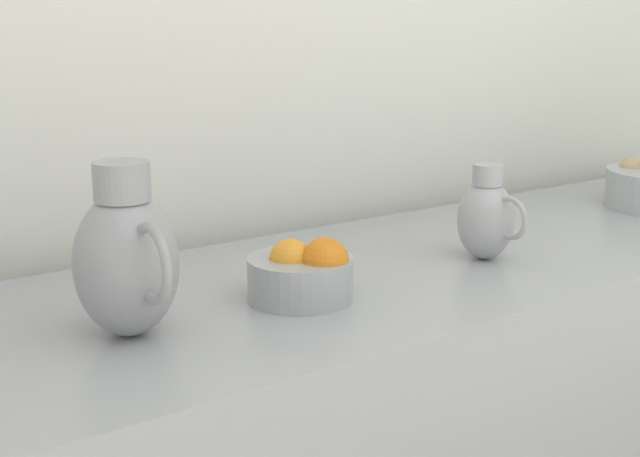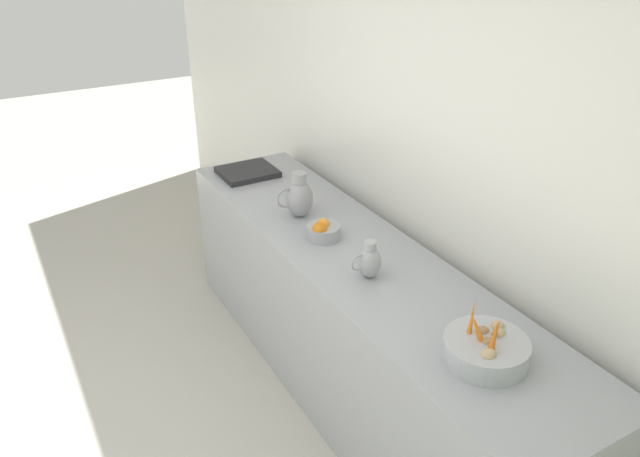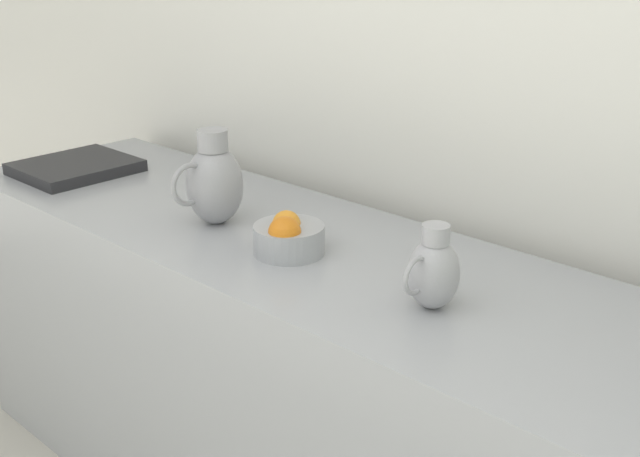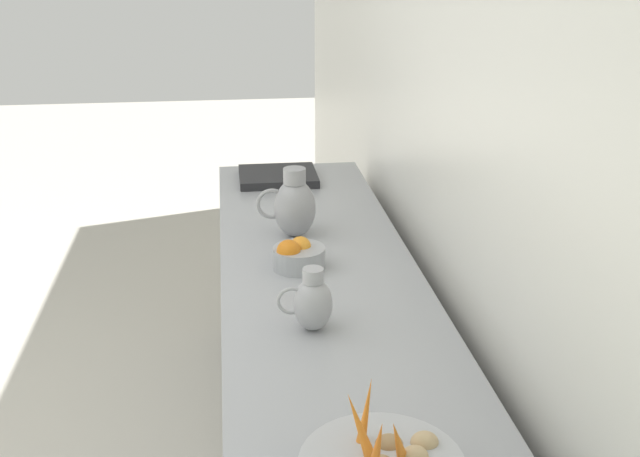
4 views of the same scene
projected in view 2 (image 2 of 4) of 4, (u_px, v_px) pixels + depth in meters
tile_wall_left at (514, 146)px, 2.53m from camera, size 0.10×8.10×3.00m
prep_counter at (354, 324)px, 3.21m from camera, size 0.65×2.85×0.87m
vegetable_colander at (486, 349)px, 2.27m from camera, size 0.32×0.32×0.23m
orange_bowl at (323, 231)px, 3.12m from camera, size 0.17×0.17×0.11m
metal_pitcher_tall at (299, 197)px, 3.32m from camera, size 0.21×0.15×0.25m
metal_pitcher_short at (369, 261)px, 2.78m from camera, size 0.15×0.11×0.18m
counter_sink_basin at (248, 172)px, 3.89m from camera, size 0.34×0.30×0.04m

